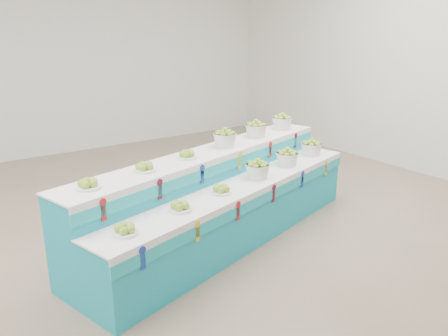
{
  "coord_description": "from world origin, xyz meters",
  "views": [
    {
      "loc": [
        -2.06,
        -3.98,
        2.42
      ],
      "look_at": [
        0.76,
        0.03,
        0.87
      ],
      "focal_mm": 35.7,
      "sensor_mm": 36.0,
      "label": 1
    }
  ],
  "objects_px": {
    "display_stand": "(224,197)",
    "basket_upper_right": "(282,122)",
    "basket_lower_left": "(258,169)",
    "plate_upper_mid": "(145,167)"
  },
  "relations": [
    {
      "from": "display_stand",
      "to": "basket_upper_right",
      "type": "xyz_separation_m",
      "value": [
        1.49,
        0.67,
        0.62
      ]
    },
    {
      "from": "basket_lower_left",
      "to": "basket_upper_right",
      "type": "distance_m",
      "value": 1.42
    },
    {
      "from": "basket_lower_left",
      "to": "basket_upper_right",
      "type": "relative_size",
      "value": 1.0
    },
    {
      "from": "basket_lower_left",
      "to": "display_stand",
      "type": "bearing_deg",
      "value": 157.51
    },
    {
      "from": "display_stand",
      "to": "basket_upper_right",
      "type": "distance_m",
      "value": 1.75
    },
    {
      "from": "plate_upper_mid",
      "to": "basket_upper_right",
      "type": "bearing_deg",
      "value": 15.31
    },
    {
      "from": "basket_lower_left",
      "to": "plate_upper_mid",
      "type": "distance_m",
      "value": 1.4
    },
    {
      "from": "display_stand",
      "to": "basket_lower_left",
      "type": "bearing_deg",
      "value": -37.8
    },
    {
      "from": "display_stand",
      "to": "basket_lower_left",
      "type": "xyz_separation_m",
      "value": [
        0.38,
        -0.16,
        0.32
      ]
    },
    {
      "from": "basket_upper_right",
      "to": "basket_lower_left",
      "type": "bearing_deg",
      "value": -143.63
    }
  ]
}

